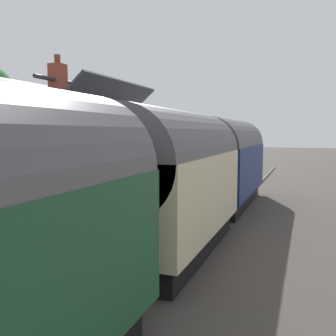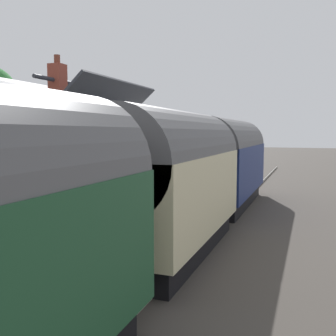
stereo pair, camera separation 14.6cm
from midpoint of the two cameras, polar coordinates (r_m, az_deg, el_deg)
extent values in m
plane|color=#423D38|center=(15.38, 1.84, -8.29)|extent=(160.00, 160.00, 0.00)
cube|color=#A39B8C|center=(16.80, -10.31, -5.53)|extent=(32.00, 5.42, 0.96)
cube|color=beige|center=(15.59, -2.28, -4.47)|extent=(32.00, 0.36, 0.02)
cube|color=gray|center=(14.95, 7.81, -8.48)|extent=(52.00, 0.08, 0.14)
cube|color=gray|center=(15.31, 2.49, -8.09)|extent=(52.00, 0.08, 0.14)
cube|color=black|center=(19.24, 8.57, -4.50)|extent=(7.47, 2.29, 0.70)
cube|color=navy|center=(19.04, 8.64, -0.05)|extent=(8.12, 2.70, 2.30)
cylinder|color=#515154|center=(18.97, 8.68, 3.41)|extent=(8.12, 2.65, 2.65)
cube|color=black|center=(19.34, 4.68, 0.93)|extent=(6.90, 0.03, 0.80)
cylinder|color=black|center=(21.60, 9.90, -3.43)|extent=(0.70, 2.16, 0.70)
cylinder|color=black|center=(16.90, 6.87, -5.86)|extent=(0.70, 2.16, 0.70)
cube|color=black|center=(23.01, 10.72, 1.86)|extent=(0.04, 2.16, 0.90)
cylinder|color=#F2EDCC|center=(23.11, 10.68, -0.55)|extent=(0.06, 0.24, 0.24)
cube|color=red|center=(23.20, 10.68, -1.66)|extent=(0.16, 2.56, 0.24)
cube|color=black|center=(11.68, 0.32, -10.99)|extent=(6.40, 2.29, 0.70)
cube|color=beige|center=(11.34, 0.33, -3.70)|extent=(6.96, 2.70, 2.30)
cylinder|color=#515154|center=(11.22, 0.33, 2.11)|extent=(6.96, 2.65, 2.65)
cube|color=black|center=(11.83, -5.90, -1.94)|extent=(5.92, 0.03, 0.80)
cylinder|color=black|center=(13.59, 3.37, -8.63)|extent=(0.70, 2.16, 0.70)
cylinder|color=black|center=(9.83, -3.98, -14.19)|extent=(0.70, 2.16, 0.70)
cube|color=silver|center=(17.53, -12.79, 1.40)|extent=(5.93, 4.04, 2.99)
cube|color=#2D3038|center=(17.00, -10.07, 9.38)|extent=(6.43, 2.28, 2.02)
cube|color=#2D3038|center=(18.10, -15.67, 9.01)|extent=(6.43, 2.28, 2.02)
cylinder|color=#2D3038|center=(17.61, -13.02, 12.09)|extent=(6.43, 0.16, 0.16)
cube|color=brown|center=(16.07, -16.59, 10.63)|extent=(0.56, 0.56, 2.43)
cylinder|color=brown|center=(16.26, -16.73, 15.53)|extent=(0.24, 0.24, 0.36)
cube|color=teal|center=(16.52, -6.86, -0.29)|extent=(0.90, 0.06, 2.10)
cube|color=teal|center=(15.24, -9.30, 1.65)|extent=(0.80, 0.05, 1.10)
cube|color=teal|center=(17.73, -4.82, 2.22)|extent=(0.80, 0.05, 1.10)
cube|color=brown|center=(22.75, -0.43, -0.20)|extent=(1.42, 0.46, 0.06)
cube|color=brown|center=(22.68, 0.00, 0.36)|extent=(1.40, 0.17, 0.40)
cube|color=black|center=(22.25, -0.89, -0.93)|extent=(0.08, 0.36, 0.44)
cube|color=black|center=(23.31, 0.00, -0.64)|extent=(0.08, 0.36, 0.44)
cube|color=gray|center=(25.64, 6.16, -0.22)|extent=(1.03, 0.32, 0.35)
ellipsoid|color=#2D7233|center=(25.62, 6.17, 0.43)|extent=(0.92, 0.29, 0.29)
cone|color=#9E5138|center=(24.92, 0.33, -0.41)|extent=(0.35, 0.35, 0.29)
cylinder|color=#9E5138|center=(24.93, 0.33, -0.68)|extent=(0.19, 0.19, 0.06)
ellipsoid|color=#4C8C2D|center=(24.89, 0.33, 0.26)|extent=(0.42, 0.42, 0.41)
cylinder|color=black|center=(11.00, -18.03, -6.05)|extent=(0.06, 0.06, 1.10)
cylinder|color=black|center=(11.47, -16.16, -5.53)|extent=(0.06, 0.06, 1.10)
cube|color=maroon|center=(11.11, -17.19, -1.89)|extent=(0.90, 0.06, 0.44)
cube|color=black|center=(11.11, -17.19, -1.89)|extent=(0.96, 0.03, 0.50)
cylinder|color=#4C3828|center=(31.68, -14.56, 1.48)|extent=(0.26, 0.26, 3.12)
ellipsoid|color=#4C8C2D|center=(31.63, -14.71, 7.62)|extent=(4.48, 4.37, 5.23)
camera|label=1|loc=(0.07, -90.23, -0.02)|focal=40.12mm
camera|label=2|loc=(0.07, 89.77, 0.02)|focal=40.12mm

